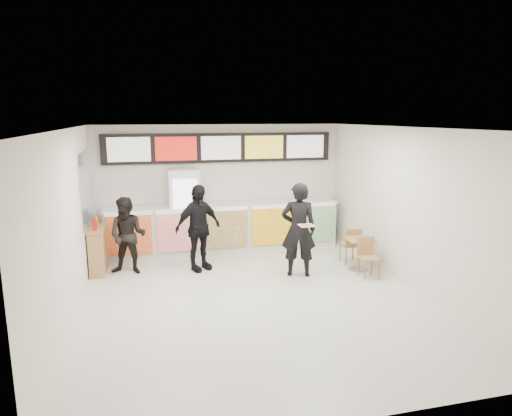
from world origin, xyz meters
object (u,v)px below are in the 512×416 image
object	(u,v)px
service_counter	(224,227)
customer_mid	(198,228)
customer_left	(128,236)
condiment_ledge	(98,250)
customer_main	(298,230)
drinks_fridge	(184,211)
cafe_table	(359,248)

from	to	relation	value
service_counter	customer_mid	world-z (taller)	customer_mid
customer_left	condiment_ledge	distance (m)	0.72
service_counter	customer_main	distance (m)	2.44
customer_main	customer_mid	distance (m)	2.09
drinks_fridge	cafe_table	world-z (taller)	drinks_fridge
cafe_table	customer_main	bearing A→B (deg)	-176.48
customer_mid	cafe_table	size ratio (longest dim) A/B	1.31
drinks_fridge	customer_left	distance (m)	1.74
customer_main	customer_left	xyz separation A→B (m)	(-3.34, 0.95, -0.16)
condiment_ledge	cafe_table	bearing A→B (deg)	-12.10
customer_left	customer_mid	distance (m)	1.43
service_counter	customer_left	xyz separation A→B (m)	(-2.20, -1.16, 0.23)
customer_mid	service_counter	bearing A→B (deg)	32.78
cafe_table	customer_mid	bearing A→B (deg)	169.10
customer_left	drinks_fridge	bearing A→B (deg)	60.28
condiment_ledge	customer_main	bearing A→B (deg)	-16.17
service_counter	cafe_table	bearing A→B (deg)	-40.14
customer_main	customer_left	bearing A→B (deg)	1.60
service_counter	customer_left	size ratio (longest dim) A/B	3.48
drinks_fridge	customer_left	bearing A→B (deg)	-136.94
customer_main	condiment_ledge	bearing A→B (deg)	1.36
drinks_fridge	cafe_table	xyz separation A→B (m)	(3.43, -2.12, -0.53)
customer_mid	condiment_ledge	distance (m)	2.11
service_counter	cafe_table	xyz separation A→B (m)	(2.50, -2.11, -0.10)
cafe_table	condiment_ledge	bearing A→B (deg)	171.04
drinks_fridge	customer_left	world-z (taller)	drinks_fridge
service_counter	customer_left	bearing A→B (deg)	-152.10
condiment_ledge	customer_mid	bearing A→B (deg)	-8.93
customer_left	customer_mid	xyz separation A→B (m)	(1.42, -0.13, 0.11)
customer_main	condiment_ledge	size ratio (longest dim) A/B	1.69
cafe_table	condiment_ledge	distance (m)	5.44
customer_left	cafe_table	bearing A→B (deg)	5.86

